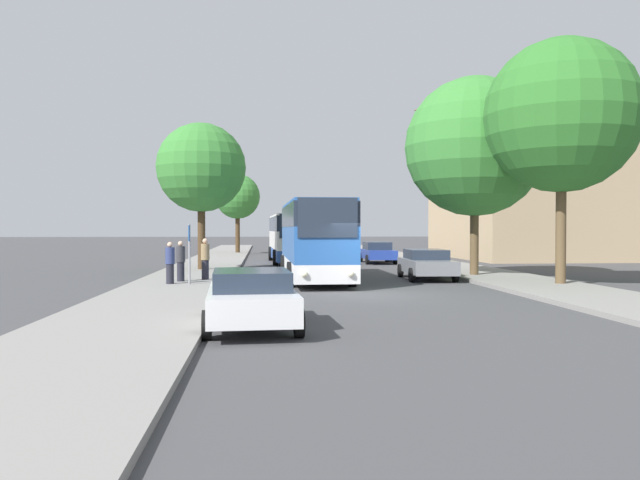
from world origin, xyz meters
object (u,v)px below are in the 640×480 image
at_px(bus_middle, 292,237).
at_px(parked_car_right_near, 426,263).
at_px(tree_left_far, 238,197).
at_px(tree_right_near, 562,116).
at_px(pedestrian_waiting_far, 181,261).
at_px(bus_front, 314,239).
at_px(bus_stop_sign, 189,247).
at_px(pedestrian_waiting_near, 205,259).
at_px(parked_car_right_far, 377,252).
at_px(parked_car_left_curb, 251,297).
at_px(tree_right_mid, 475,147).
at_px(tree_left_near, 201,168).
at_px(pedestrian_walking_back, 170,263).

relative_size(bus_middle, parked_car_right_near, 2.24).
height_order(tree_left_far, tree_right_near, tree_right_near).
bearing_deg(pedestrian_waiting_far, bus_front, 68.35).
bearing_deg(bus_stop_sign, pedestrian_waiting_near, 79.65).
bearing_deg(parked_car_right_far, parked_car_left_curb, 73.87).
bearing_deg(bus_middle, bus_stop_sign, -107.38).
height_order(bus_front, tree_right_near, tree_right_near).
relative_size(bus_stop_sign, tree_left_far, 0.33).
xyz_separation_m(bus_stop_sign, pedestrian_waiting_near, (0.40, 2.21, -0.58)).
distance_m(bus_front, tree_right_near, 11.29).
bearing_deg(bus_middle, parked_car_right_far, -10.99).
distance_m(parked_car_right_far, tree_right_mid, 13.78).
height_order(parked_car_right_near, tree_right_near, tree_right_near).
height_order(parked_car_right_near, tree_left_far, tree_left_far).
height_order(bus_stop_sign, tree_left_far, tree_left_far).
height_order(parked_car_right_near, tree_right_mid, tree_right_mid).
bearing_deg(pedestrian_waiting_near, bus_stop_sign, -27.74).
bearing_deg(tree_left_near, tree_right_near, -33.72).
distance_m(tree_right_near, tree_right_mid, 5.22).
bearing_deg(tree_right_mid, pedestrian_walking_back, -164.80).
distance_m(parked_car_left_curb, tree_right_near, 16.15).
distance_m(parked_car_right_near, parked_car_right_far, 13.20).
bearing_deg(bus_middle, pedestrian_waiting_near, -108.12).
distance_m(parked_car_left_curb, pedestrian_waiting_near, 12.42).
xyz_separation_m(bus_middle, pedestrian_walking_back, (-5.59, -17.05, -0.75)).
xyz_separation_m(tree_left_near, tree_left_far, (1.02, 22.86, -0.36)).
xyz_separation_m(parked_car_right_far, pedestrian_waiting_near, (-10.03, -14.19, 0.29)).
bearing_deg(bus_front, pedestrian_waiting_near, -170.71).
bearing_deg(tree_left_far, parked_car_left_curb, -87.39).
bearing_deg(pedestrian_walking_back, bus_stop_sign, 55.09).
xyz_separation_m(pedestrian_waiting_far, tree_left_near, (0.12, 7.58, 4.53)).
bearing_deg(tree_right_near, pedestrian_walking_back, 175.50).
relative_size(parked_car_left_curb, tree_left_near, 0.58).
bearing_deg(tree_right_mid, bus_stop_sign, -162.85).
bearing_deg(parked_car_right_near, pedestrian_walking_back, 17.96).
xyz_separation_m(parked_car_right_near, pedestrian_waiting_near, (-9.81, -0.99, 0.30)).
bearing_deg(bus_stop_sign, tree_right_near, -3.74).
distance_m(parked_car_right_near, tree_right_near, 8.44).
bearing_deg(pedestrian_walking_back, tree_right_near, 68.88).
distance_m(parked_car_right_near, tree_left_far, 30.53).
xyz_separation_m(parked_car_right_far, bus_stop_sign, (-10.44, -16.40, 0.86)).
bearing_deg(pedestrian_waiting_near, parked_car_right_far, 127.35).
distance_m(pedestrian_waiting_far, tree_left_far, 30.75).
bearing_deg(bus_middle, bus_front, -90.66).
relative_size(parked_car_right_far, tree_left_near, 0.60).
bearing_deg(tree_left_far, pedestrian_waiting_far, -92.15).
bearing_deg(pedestrian_waiting_near, bus_front, 82.49).
height_order(pedestrian_walking_back, tree_right_near, tree_right_near).
relative_size(pedestrian_waiting_far, tree_right_mid, 0.18).
xyz_separation_m(parked_car_right_far, tree_left_near, (-10.83, -7.42, 4.77)).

